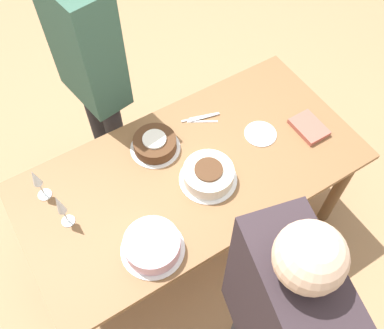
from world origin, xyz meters
TOP-DOWN VIEW (x-y plane):
  - ground_plane at (0.00, 0.00)m, footprint 12.00×12.00m
  - dining_table at (0.00, 0.00)m, footprint 1.77×0.88m
  - cake_center_white at (-0.04, 0.09)m, footprint 0.29×0.29m
  - cake_front_chocolate at (0.09, -0.22)m, footprint 0.27×0.27m
  - cake_back_decorated at (0.38, 0.27)m, footprint 0.29×0.29m
  - wine_glass_near at (0.69, -0.26)m, footprint 0.07×0.07m
  - wine_glass_far at (0.65, -0.06)m, footprint 0.06×0.06m
  - dessert_plate_left at (-0.44, 0.00)m, footprint 0.17×0.17m
  - fork_pile at (-0.22, -0.26)m, footprint 0.21×0.11m
  - napkin_stack at (-0.68, 0.11)m, footprint 0.14×0.20m
  - person_cutting at (0.20, -0.69)m, footprint 0.28×0.43m
  - person_watching at (0.17, 0.83)m, footprint 0.31×0.44m

SIDE VIEW (x-z plane):
  - ground_plane at x=0.00m, z-range 0.00..0.00m
  - dining_table at x=0.00m, z-range 0.28..1.04m
  - dessert_plate_left at x=-0.44m, z-range 0.76..0.77m
  - fork_pile at x=-0.22m, z-range 0.76..0.77m
  - napkin_stack at x=-0.68m, z-range 0.76..0.79m
  - cake_front_chocolate at x=0.09m, z-range 0.76..0.84m
  - cake_center_white at x=-0.04m, z-range 0.76..0.86m
  - cake_back_decorated at x=0.38m, z-range 0.76..0.85m
  - wine_glass_near at x=0.69m, z-range 0.80..1.01m
  - wine_glass_far at x=0.65m, z-range 0.80..1.04m
  - person_watching at x=0.17m, z-range 0.18..1.88m
  - person_cutting at x=0.20m, z-range 0.18..1.88m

